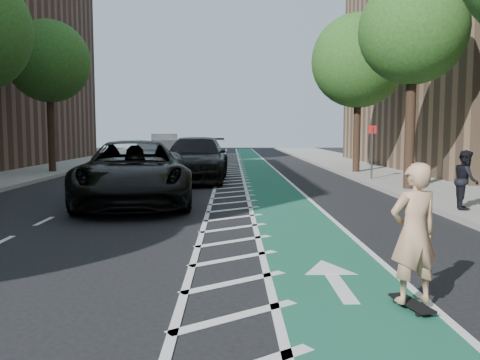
{
  "coord_description": "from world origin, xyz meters",
  "views": [
    {
      "loc": [
        1.45,
        -10.1,
        2.22
      ],
      "look_at": [
        1.65,
        1.6,
        1.1
      ],
      "focal_mm": 38.0,
      "sensor_mm": 36.0,
      "label": 1
    }
  ],
  "objects_px": {
    "skateboarder": "(414,233)",
    "suv_far": "(196,159)",
    "suv_near": "(134,172)",
    "barrel_a": "(89,179)"
  },
  "relations": [
    {
      "from": "suv_far",
      "to": "barrel_a",
      "type": "distance_m",
      "value": 5.48
    },
    {
      "from": "suv_far",
      "to": "barrel_a",
      "type": "relative_size",
      "value": 6.67
    },
    {
      "from": "suv_near",
      "to": "suv_far",
      "type": "bearing_deg",
      "value": 71.3
    },
    {
      "from": "skateboarder",
      "to": "suv_far",
      "type": "distance_m",
      "value": 17.09
    },
    {
      "from": "skateboarder",
      "to": "suv_near",
      "type": "bearing_deg",
      "value": -74.05
    },
    {
      "from": "skateboarder",
      "to": "barrel_a",
      "type": "height_order",
      "value": "skateboarder"
    },
    {
      "from": "suv_near",
      "to": "suv_far",
      "type": "relative_size",
      "value": 1.04
    },
    {
      "from": "suv_far",
      "to": "skateboarder",
      "type": "bearing_deg",
      "value": -75.74
    },
    {
      "from": "suv_near",
      "to": "suv_far",
      "type": "xyz_separation_m",
      "value": [
        1.38,
        7.25,
        0.01
      ]
    },
    {
      "from": "skateboarder",
      "to": "suv_far",
      "type": "relative_size",
      "value": 0.26
    }
  ]
}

